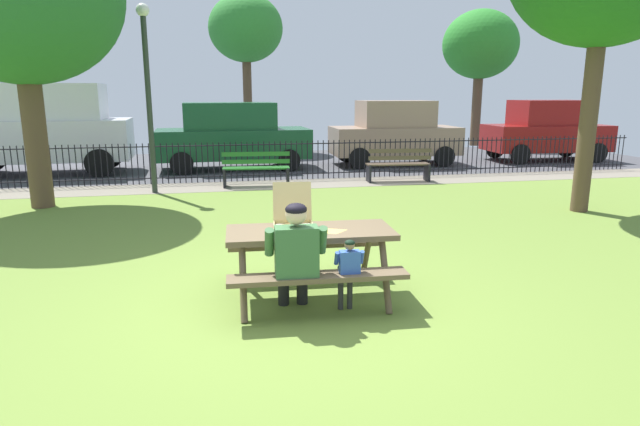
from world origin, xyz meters
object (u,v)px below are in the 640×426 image
at_px(child_at_table, 348,268).
at_px(far_tree_center, 480,46).
at_px(parked_car_left, 40,127).
at_px(picnic_table_foreground, 310,245).
at_px(parked_car_right, 395,132).
at_px(pizza_box_open, 293,219).
at_px(pizza_slice_on_table, 330,231).
at_px(parked_car_center, 232,135).
at_px(lamp_post_walkway, 147,80).
at_px(adult_at_table, 296,254).
at_px(parked_car_far_right, 547,130).
at_px(park_bench_right, 398,165).
at_px(park_bench_center, 256,169).
at_px(far_tree_midleft, 246,30).

height_order(child_at_table, far_tree_center, far_tree_center).
xyz_separation_m(child_at_table, parked_car_left, (-5.86, 11.05, 0.81)).
height_order(picnic_table_foreground, parked_car_right, parked_car_right).
bearing_deg(pizza_box_open, pizza_slice_on_table, -34.46).
xyz_separation_m(pizza_box_open, parked_car_center, (-0.21, 10.37, 0.15)).
bearing_deg(lamp_post_walkway, picnic_table_foreground, -71.72).
bearing_deg(adult_at_table, parked_car_left, 115.88).
relative_size(parked_car_right, parked_car_far_right, 0.99).
bearing_deg(far_tree_center, pizza_box_open, -123.22).
xyz_separation_m(parked_car_right, parked_car_far_right, (5.28, -0.00, 0.00)).
bearing_deg(parked_car_left, far_tree_center, 18.73).
bearing_deg(adult_at_table, parked_car_far_right, 47.30).
xyz_separation_m(child_at_table, far_tree_center, (9.82, 16.37, 3.62)).
bearing_deg(picnic_table_foreground, adult_at_table, -115.92).
height_order(picnic_table_foreground, pizza_slice_on_table, pizza_slice_on_table).
xyz_separation_m(child_at_table, park_bench_right, (3.35, 7.88, -0.08)).
relative_size(child_at_table, park_bench_center, 0.49).
bearing_deg(lamp_post_walkway, parked_car_far_right, 16.17).
distance_m(parked_car_left, parked_car_center, 5.21).
height_order(park_bench_right, parked_car_far_right, parked_car_far_right).
bearing_deg(child_at_table, parked_car_far_right, 48.97).
distance_m(adult_at_table, parked_car_left, 12.24).
xyz_separation_m(adult_at_table, parked_car_right, (4.86, 10.99, 0.35)).
height_order(pizza_box_open, parked_car_right, parked_car_right).
bearing_deg(parked_car_left, adult_at_table, -64.12).
relative_size(park_bench_right, far_tree_center, 0.29).
bearing_deg(far_tree_midleft, picnic_table_foreground, -91.72).
xyz_separation_m(lamp_post_walkway, far_tree_midleft, (2.77, 8.86, 2.05)).
bearing_deg(pizza_slice_on_table, parked_car_left, 118.51).
xyz_separation_m(adult_at_table, parked_car_center, (-0.14, 10.99, 0.35)).
height_order(adult_at_table, far_tree_midleft, far_tree_midleft).
bearing_deg(parked_car_right, child_at_table, -111.41).
relative_size(child_at_table, far_tree_center, 0.14).
bearing_deg(far_tree_midleft, pizza_slice_on_table, -91.00).
bearing_deg(parked_car_right, park_bench_right, -107.26).
bearing_deg(far_tree_center, parked_car_center, -153.10).
bearing_deg(picnic_table_foreground, park_bench_center, 89.73).
xyz_separation_m(pizza_slice_on_table, parked_car_far_right, (9.71, 10.62, 0.23)).
bearing_deg(adult_at_table, pizza_slice_on_table, 40.92).
xyz_separation_m(park_bench_right, parked_car_right, (0.99, 3.17, 0.59)).
bearing_deg(parked_car_far_right, far_tree_center, 87.87).
distance_m(lamp_post_walkway, far_tree_center, 15.33).
bearing_deg(picnic_table_foreground, far_tree_midleft, 88.28).
bearing_deg(adult_at_table, child_at_table, -6.33).
relative_size(far_tree_midleft, far_tree_center, 1.05).
bearing_deg(pizza_slice_on_table, pizza_box_open, 145.54).
bearing_deg(pizza_box_open, parked_car_center, 91.15).
distance_m(park_bench_center, parked_car_far_right, 10.39).
bearing_deg(parked_car_left, lamp_post_walkway, -47.26).
distance_m(picnic_table_foreground, parked_car_far_right, 14.44).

